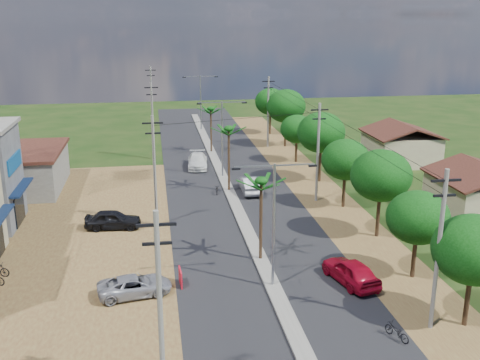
# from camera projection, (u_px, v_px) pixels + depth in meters

# --- Properties ---
(ground) EXTENTS (160.00, 160.00, 0.00)m
(ground) POSITION_uv_depth(u_px,v_px,m) (272.00, 287.00, 35.15)
(ground) COLOR black
(ground) RESTS_ON ground
(road) EXTENTS (12.00, 110.00, 0.04)m
(road) POSITION_uv_depth(u_px,v_px,m) (237.00, 208.00, 49.36)
(road) COLOR black
(road) RESTS_ON ground
(median) EXTENTS (1.00, 90.00, 0.18)m
(median) POSITION_uv_depth(u_px,v_px,m) (232.00, 197.00, 52.18)
(median) COLOR #605E56
(median) RESTS_ON ground
(dirt_lot_west) EXTENTS (18.00, 46.00, 0.04)m
(dirt_lot_west) POSITION_uv_depth(u_px,v_px,m) (46.00, 251.00, 40.50)
(dirt_lot_west) COLOR #56361D
(dirt_lot_west) RESTS_ON ground
(dirt_shoulder_east) EXTENTS (5.00, 90.00, 0.03)m
(dirt_shoulder_east) POSITION_uv_depth(u_px,v_px,m) (330.00, 204.00, 50.62)
(dirt_shoulder_east) COLOR #56361D
(dirt_shoulder_east) RESTS_ON ground
(low_shed) EXTENTS (10.40, 10.40, 3.95)m
(low_shed) POSITION_uv_depth(u_px,v_px,m) (8.00, 170.00, 54.21)
(low_shed) COLOR #605E56
(low_shed) RESTS_ON ground
(house_east_far) EXTENTS (7.60, 7.50, 4.60)m
(house_east_far) POSITION_uv_depth(u_px,v_px,m) (401.00, 142.00, 64.12)
(house_east_far) COLOR tan
(house_east_far) RESTS_ON ground
(tree_east_a) EXTENTS (4.40, 4.40, 6.37)m
(tree_east_a) POSITION_uv_depth(u_px,v_px,m) (474.00, 250.00, 29.60)
(tree_east_a) COLOR black
(tree_east_a) RESTS_ON ground
(tree_east_b) EXTENTS (4.00, 4.00, 5.83)m
(tree_east_b) POSITION_uv_depth(u_px,v_px,m) (418.00, 218.00, 35.37)
(tree_east_b) COLOR black
(tree_east_b) RESTS_ON ground
(tree_east_c) EXTENTS (4.60, 4.60, 6.83)m
(tree_east_c) POSITION_uv_depth(u_px,v_px,m) (381.00, 176.00, 41.84)
(tree_east_c) COLOR black
(tree_east_c) RESTS_ON ground
(tree_east_d) EXTENTS (4.20, 4.20, 6.13)m
(tree_east_d) POSITION_uv_depth(u_px,v_px,m) (346.00, 160.00, 48.58)
(tree_east_d) COLOR black
(tree_east_d) RESTS_ON ground
(tree_east_e) EXTENTS (4.80, 4.80, 7.14)m
(tree_east_e) POSITION_uv_depth(u_px,v_px,m) (321.00, 133.00, 55.97)
(tree_east_e) COLOR black
(tree_east_e) RESTS_ON ground
(tree_east_f) EXTENTS (3.80, 3.80, 5.52)m
(tree_east_f) POSITION_uv_depth(u_px,v_px,m) (297.00, 129.00, 63.83)
(tree_east_f) COLOR black
(tree_east_f) RESTS_ON ground
(tree_east_g) EXTENTS (5.00, 5.00, 7.38)m
(tree_east_g) POSITION_uv_depth(u_px,v_px,m) (286.00, 106.00, 71.12)
(tree_east_g) COLOR black
(tree_east_g) RESTS_ON ground
(tree_east_h) EXTENTS (4.40, 4.40, 6.52)m
(tree_east_h) POSITION_uv_depth(u_px,v_px,m) (271.00, 102.00, 78.82)
(tree_east_h) COLOR black
(tree_east_h) RESTS_ON ground
(palm_median_near) EXTENTS (2.00, 2.00, 6.15)m
(palm_median_near) POSITION_uv_depth(u_px,v_px,m) (261.00, 184.00, 37.37)
(palm_median_near) COLOR black
(palm_median_near) RESTS_ON ground
(palm_median_mid) EXTENTS (2.00, 2.00, 6.55)m
(palm_median_mid) POSITION_uv_depth(u_px,v_px,m) (229.00, 132.00, 52.42)
(palm_median_mid) COLOR black
(palm_median_mid) RESTS_ON ground
(palm_median_far) EXTENTS (2.00, 2.00, 5.85)m
(palm_median_far) POSITION_uv_depth(u_px,v_px,m) (211.00, 110.00, 67.76)
(palm_median_far) COLOR black
(palm_median_far) RESTS_ON ground
(streetlight_near) EXTENTS (5.10, 0.18, 8.00)m
(streetlight_near) POSITION_uv_depth(u_px,v_px,m) (274.00, 215.00, 33.79)
(streetlight_near) COLOR gray
(streetlight_near) RESTS_ON ground
(streetlight_mid) EXTENTS (5.10, 0.18, 8.00)m
(streetlight_mid) POSITION_uv_depth(u_px,v_px,m) (222.00, 133.00, 57.48)
(streetlight_mid) COLOR gray
(streetlight_mid) RESTS_ON ground
(streetlight_far) EXTENTS (5.10, 0.18, 8.00)m
(streetlight_far) POSITION_uv_depth(u_px,v_px,m) (201.00, 98.00, 81.16)
(streetlight_far) COLOR gray
(streetlight_far) RESTS_ON ground
(utility_pole_w_a) EXTENTS (1.60, 0.24, 9.00)m
(utility_pole_w_a) POSITION_uv_depth(u_px,v_px,m) (160.00, 307.00, 23.29)
(utility_pole_w_a) COLOR #605E56
(utility_pole_w_a) RESTS_ON ground
(utility_pole_w_b) EXTENTS (1.60, 0.24, 9.00)m
(utility_pole_w_b) POSITION_uv_depth(u_px,v_px,m) (155.00, 169.00, 44.13)
(utility_pole_w_b) COLOR #605E56
(utility_pole_w_b) RESTS_ON ground
(utility_pole_w_c) EXTENTS (1.60, 0.24, 9.00)m
(utility_pole_w_c) POSITION_uv_depth(u_px,v_px,m) (153.00, 119.00, 64.97)
(utility_pole_w_c) COLOR #605E56
(utility_pole_w_c) RESTS_ON ground
(utility_pole_w_d) EXTENTS (1.60, 0.24, 9.00)m
(utility_pole_w_d) POSITION_uv_depth(u_px,v_px,m) (152.00, 95.00, 84.86)
(utility_pole_w_d) COLOR #605E56
(utility_pole_w_d) RESTS_ON ground
(utility_pole_e_a) EXTENTS (1.60, 0.24, 9.00)m
(utility_pole_e_a) POSITION_uv_depth(u_px,v_px,m) (439.00, 247.00, 29.23)
(utility_pole_e_a) COLOR #605E56
(utility_pole_e_a) RESTS_ON ground
(utility_pole_e_b) EXTENTS (1.60, 0.24, 9.00)m
(utility_pole_e_b) POSITION_uv_depth(u_px,v_px,m) (318.00, 150.00, 50.07)
(utility_pole_e_b) COLOR #605E56
(utility_pole_e_b) RESTS_ON ground
(utility_pole_e_c) EXTENTS (1.60, 0.24, 9.00)m
(utility_pole_e_c) POSITION_uv_depth(u_px,v_px,m) (268.00, 110.00, 70.91)
(utility_pole_e_c) COLOR #605E56
(utility_pole_e_c) RESTS_ON ground
(car_red_near) EXTENTS (2.95, 4.98, 1.59)m
(car_red_near) POSITION_uv_depth(u_px,v_px,m) (351.00, 272.00, 35.45)
(car_red_near) COLOR maroon
(car_red_near) RESTS_ON ground
(car_silver_mid) EXTENTS (1.70, 4.83, 1.59)m
(car_silver_mid) POSITION_uv_depth(u_px,v_px,m) (250.00, 184.00, 53.64)
(car_silver_mid) COLOR gray
(car_silver_mid) RESTS_ON ground
(car_white_far) EXTENTS (2.50, 5.28, 1.49)m
(car_white_far) POSITION_uv_depth(u_px,v_px,m) (197.00, 161.00, 62.32)
(car_white_far) COLOR silver
(car_white_far) RESTS_ON ground
(car_parked_silver) EXTENTS (4.75, 2.80, 1.24)m
(car_parked_silver) POSITION_uv_depth(u_px,v_px,m) (135.00, 286.00, 33.94)
(car_parked_silver) COLOR gray
(car_parked_silver) RESTS_ON ground
(car_parked_dark) EXTENTS (4.53, 2.13, 1.50)m
(car_parked_dark) POSITION_uv_depth(u_px,v_px,m) (113.00, 220.00, 44.53)
(car_parked_dark) COLOR black
(car_parked_dark) RESTS_ON ground
(moto_rider_east) EXTENTS (1.17, 1.74, 0.86)m
(moto_rider_east) POSITION_uv_depth(u_px,v_px,m) (397.00, 332.00, 29.39)
(moto_rider_east) COLOR black
(moto_rider_east) RESTS_ON ground
(moto_rider_west_a) EXTENTS (0.79, 1.71, 0.86)m
(moto_rider_west_a) POSITION_uv_depth(u_px,v_px,m) (217.00, 189.00, 53.40)
(moto_rider_west_a) COLOR black
(moto_rider_west_a) RESTS_ON ground
(moto_rider_west_b) EXTENTS (0.82, 1.59, 0.92)m
(moto_rider_west_b) POSITION_uv_depth(u_px,v_px,m) (193.00, 166.00, 61.27)
(moto_rider_west_b) COLOR black
(moto_rider_west_b) RESTS_ON ground
(roadside_sign) EXTENTS (0.17, 1.32, 1.09)m
(roadside_sign) POSITION_uv_depth(u_px,v_px,m) (180.00, 278.00, 35.21)
(roadside_sign) COLOR #AF1020
(roadside_sign) RESTS_ON ground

